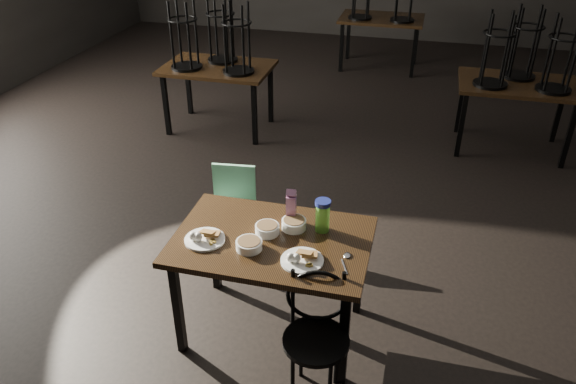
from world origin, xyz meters
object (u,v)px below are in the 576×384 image
(water_bottle, at_px, (323,215))
(bentwood_chair, at_px, (317,327))
(main_table, at_px, (272,249))
(school_chair, at_px, (232,203))
(juice_carton, at_px, (291,207))

(water_bottle, distance_m, bentwood_chair, 0.68)
(main_table, relative_size, school_chair, 1.65)
(water_bottle, distance_m, school_chair, 1.12)
(water_bottle, xyz_separation_m, school_chair, (-0.83, 0.63, -0.42))
(juice_carton, xyz_separation_m, bentwood_chair, (0.30, -0.59, -0.39))
(juice_carton, distance_m, bentwood_chair, 0.77)
(juice_carton, relative_size, bentwood_chair, 0.30)
(school_chair, bearing_deg, main_table, -61.77)
(juice_carton, relative_size, water_bottle, 1.13)
(juice_carton, relative_size, school_chair, 0.33)
(main_table, height_order, school_chair, main_table)
(main_table, distance_m, school_chair, 0.99)
(main_table, bearing_deg, school_chair, 124.56)
(water_bottle, height_order, bentwood_chair, water_bottle)
(main_table, xyz_separation_m, school_chair, (-0.55, 0.79, -0.23))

